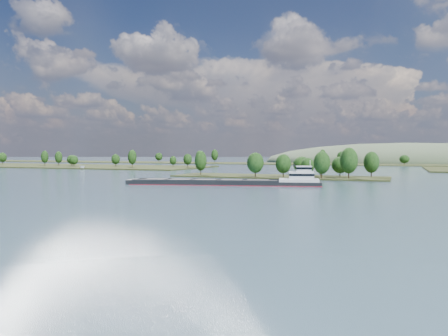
% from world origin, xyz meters
% --- Properties ---
extents(ground, '(1800.00, 1800.00, 0.00)m').
position_xyz_m(ground, '(0.00, 120.00, 0.00)').
color(ground, '#385161').
rests_on(ground, ground).
extents(tree_island, '(100.00, 31.35, 14.57)m').
position_xyz_m(tree_island, '(7.89, 179.06, 3.94)').
color(tree_island, '#252C13').
rests_on(tree_island, ground).
extents(left_bank, '(300.00, 80.00, 16.08)m').
position_xyz_m(left_bank, '(-230.02, 260.03, 0.89)').
color(left_bank, '#252C13').
rests_on(left_bank, ground).
extents(back_shoreline, '(900.00, 60.00, 15.55)m').
position_xyz_m(back_shoreline, '(10.30, 399.73, 0.76)').
color(back_shoreline, '#252C13').
rests_on(back_shoreline, ground).
extents(hill_west, '(320.00, 160.00, 44.00)m').
position_xyz_m(hill_west, '(60.00, 500.00, 0.00)').
color(hill_west, '#425238').
rests_on(hill_west, ground).
extents(cargo_barge, '(71.21, 24.58, 9.63)m').
position_xyz_m(cargo_barge, '(-2.03, 127.33, 1.21)').
color(cargo_barge, black).
rests_on(cargo_barge, ground).
extents(motorboat, '(7.10, 5.66, 2.61)m').
position_xyz_m(motorboat, '(-149.61, 221.43, 1.30)').
color(motorboat, white).
rests_on(motorboat, ground).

